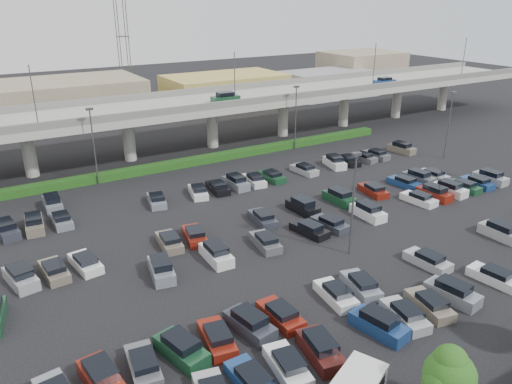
{
  "coord_description": "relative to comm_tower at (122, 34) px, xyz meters",
  "views": [
    {
      "loc": [
        -30.04,
        -40.3,
        23.54
      ],
      "look_at": [
        -2.01,
        6.38,
        2.0
      ],
      "focal_mm": 35.0,
      "sensor_mm": 36.0,
      "label": 1
    }
  ],
  "objects": [
    {
      "name": "ground",
      "position": [
        -4.0,
        -74.0,
        -15.61
      ],
      "size": [
        280.0,
        280.0,
        0.0
      ],
      "primitive_type": "plane",
      "color": "black"
    },
    {
      "name": "comm_tower",
      "position": [
        0.0,
        0.0,
        0.0
      ],
      "size": [
        2.4,
        2.4,
        30.0
      ],
      "color": "#494A4E",
      "rests_on": "ground"
    },
    {
      "name": "light_poles",
      "position": [
        -8.12,
        -72.0,
        -9.37
      ],
      "size": [
        66.9,
        48.38,
        10.3
      ],
      "color": "#494A4E",
      "rests_on": "ground"
    },
    {
      "name": "distant_buildings",
      "position": [
        8.38,
        -12.19,
        -11.87
      ],
      "size": [
        138.0,
        24.0,
        9.0
      ],
      "color": "gray",
      "rests_on": "ground"
    },
    {
      "name": "hedge",
      "position": [
        -4.0,
        -49.0,
        -15.06
      ],
      "size": [
        66.0,
        1.6,
        1.1
      ],
      "primitive_type": "cube",
      "color": "#183E12",
      "rests_on": "ground"
    },
    {
      "name": "overpass",
      "position": [
        -4.21,
        -42.01,
        -8.64
      ],
      "size": [
        150.0,
        13.0,
        15.8
      ],
      "color": "#9D9C94",
      "rests_on": "ground"
    },
    {
      "name": "parked_cars",
      "position": [
        -4.8,
        -77.72,
        -14.98
      ],
      "size": [
        63.15,
        41.63,
        1.67
      ],
      "color": "white",
      "rests_on": "ground"
    }
  ]
}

